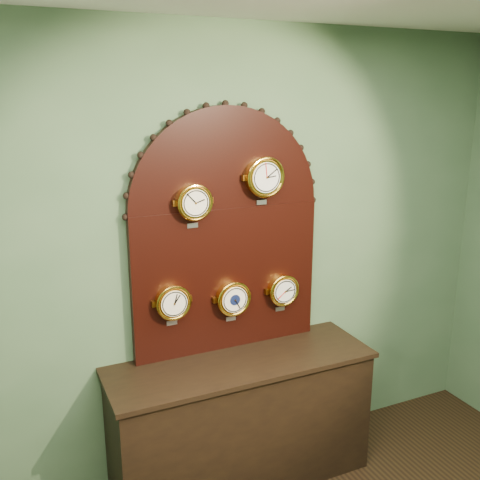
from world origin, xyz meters
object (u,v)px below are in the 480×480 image
arabic_clock (264,177)px  barometer (233,298)px  display_board (226,225)px  roman_clock (194,202)px  shop_counter (241,423)px  hygrometer (173,302)px  tide_clock (283,290)px

arabic_clock → barometer: arabic_clock is taller
display_board → roman_clock: 0.29m
shop_counter → barometer: size_ratio=5.86×
display_board → shop_counter: bearing=-90.0°
display_board → hygrometer: bearing=-169.9°
shop_counter → roman_clock: (-0.23, 0.15, 1.40)m
roman_clock → barometer: (0.24, -0.00, -0.62)m
display_board → hygrometer: size_ratio=5.75×
display_board → tide_clock: size_ratio=5.89×
barometer → tide_clock: barometer is taller
shop_counter → display_board: (0.00, 0.22, 1.23)m
roman_clock → display_board: bearing=16.3°
shop_counter → display_board: display_board is taller
tide_clock → barometer: bearing=-179.9°
shop_counter → display_board: size_ratio=1.05×
roman_clock → hygrometer: size_ratio=0.99×
shop_counter → tide_clock: size_ratio=6.16×
roman_clock → barometer: size_ratio=0.97×
roman_clock → hygrometer: bearing=-180.0°
shop_counter → barometer: barometer is taller
barometer → hygrometer: bearing=180.0°
shop_counter → hygrometer: size_ratio=6.02×
shop_counter → hygrometer: (-0.37, 0.15, 0.81)m
display_board → hygrometer: (-0.37, -0.07, -0.41)m
display_board → hygrometer: display_board is taller
shop_counter → roman_clock: 1.42m
tide_clock → display_board: bearing=169.7°
shop_counter → hygrometer: bearing=157.5°
arabic_clock → hygrometer: 0.92m
roman_clock → hygrometer: 0.60m
hygrometer → barometer: bearing=-0.0°
roman_clock → shop_counter: bearing=-34.2°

